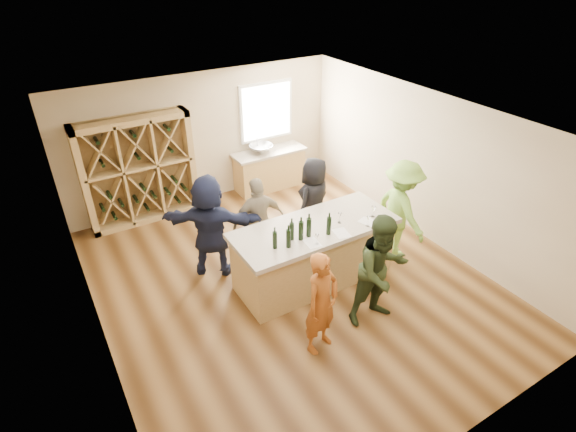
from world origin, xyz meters
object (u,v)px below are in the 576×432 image
sink (261,149)px  wine_bottle_e (309,227)px  wine_bottle_b (288,239)px  wine_bottle_c (292,231)px  person_near_left (322,304)px  person_near_right (381,271)px  wine_bottle_a (275,240)px  wine_bottle_f (329,226)px  wine_rack (139,171)px  person_server (401,210)px  person_far_left (210,226)px  wine_bottle_d (301,231)px  person_far_mid (259,221)px  tasting_counter_base (314,255)px  person_far_right (314,201)px

sink → wine_bottle_e: wine_bottle_e is taller
wine_bottle_b → wine_bottle_c: size_ratio=1.04×
person_near_left → person_near_right: 1.07m
sink → wine_bottle_a: 3.96m
wine_bottle_b → wine_bottle_f: wine_bottle_b is taller
wine_rack → wine_bottle_f: (1.92, -3.76, 0.13)m
person_server → person_far_left: bearing=73.7°
wine_rack → person_server: 5.10m
wine_rack → wine_bottle_c: (1.35, -3.59, 0.13)m
wine_bottle_d → wine_bottle_e: 0.15m
wine_rack → sink: wine_rack is taller
wine_bottle_d → person_far_mid: person_far_mid is taller
wine_bottle_e → person_server: 2.01m
person_server → person_near_left: bearing=120.5°
tasting_counter_base → wine_bottle_c: bearing=-165.9°
wine_bottle_b → wine_bottle_e: size_ratio=0.95×
person_near_right → person_far_mid: bearing=114.4°
wine_bottle_e → wine_bottle_b: bearing=-167.8°
sink → person_far_left: bearing=-133.8°
wine_bottle_b → person_far_left: size_ratio=0.16×
tasting_counter_base → person_far_right: (0.67, 1.03, 0.35)m
person_far_mid → person_near_left: bearing=87.3°
wine_bottle_a → wine_bottle_c: bearing=11.5°
wine_bottle_b → person_far_left: 1.58m
wine_rack → wine_bottle_a: bearing=-74.4°
person_near_left → person_far_mid: bearing=67.4°
person_server → person_far_left: (-3.09, 1.25, -0.00)m
wine_rack → person_near_right: wine_rack is taller
tasting_counter_base → wine_bottle_a: wine_bottle_a is taller
wine_bottle_c → person_near_left: bearing=-101.6°
wine_bottle_c → wine_bottle_e: 0.28m
wine_rack → wine_bottle_b: wine_rack is taller
person_far_mid → person_far_right: size_ratio=0.96×
person_far_left → sink: bearing=-99.9°
wine_bottle_d → wine_bottle_e: (0.15, 0.02, 0.00)m
wine_bottle_c → person_far_left: size_ratio=0.16×
person_near_right → person_far_mid: (-0.82, 2.26, -0.09)m
wine_bottle_c → person_near_right: 1.45m
person_far_mid → person_far_left: size_ratio=0.88×
wine_bottle_e → person_near_right: 1.26m
person_near_left → wine_bottle_f: (0.81, 1.00, 0.44)m
person_server → wine_bottle_f: person_server is taller
person_near_left → person_near_right: size_ratio=0.88×
person_near_left → person_far_left: person_far_left is taller
wine_rack → wine_bottle_f: wine_rack is taller
wine_rack → sink: 2.70m
tasting_counter_base → wine_bottle_d: bearing=-152.9°
wine_bottle_e → person_far_left: size_ratio=0.17×
wine_bottle_b → person_far_right: (1.34, 1.31, -0.38)m
wine_bottle_f → person_near_right: bearing=-75.0°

